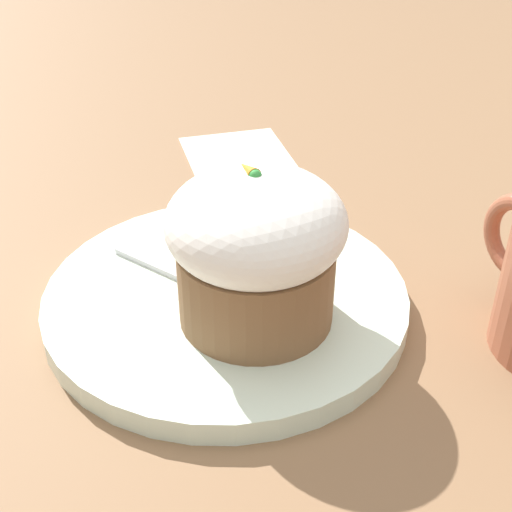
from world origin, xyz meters
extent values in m
plane|color=#846042|center=(0.00, 0.00, 0.00)|extent=(4.00, 4.00, 0.00)
cylinder|color=silver|center=(0.00, 0.00, 0.01)|extent=(0.23, 0.23, 0.02)
cylinder|color=brown|center=(-0.03, -0.01, 0.04)|extent=(0.09, 0.09, 0.05)
ellipsoid|color=white|center=(-0.03, -0.01, 0.08)|extent=(0.10, 0.10, 0.06)
cone|color=orange|center=(-0.02, -0.01, 0.11)|extent=(0.02, 0.01, 0.01)
sphere|color=green|center=(-0.03, -0.01, 0.11)|extent=(0.01, 0.01, 0.01)
cube|color=silver|center=(0.04, 0.03, 0.02)|extent=(0.08, 0.05, 0.00)
ellipsoid|color=silver|center=(-0.01, 0.00, 0.02)|extent=(0.04, 0.04, 0.01)
cube|color=white|center=(0.20, -0.11, 0.00)|extent=(0.12, 0.11, 0.00)
camera|label=1|loc=(-0.34, 0.15, 0.28)|focal=50.00mm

